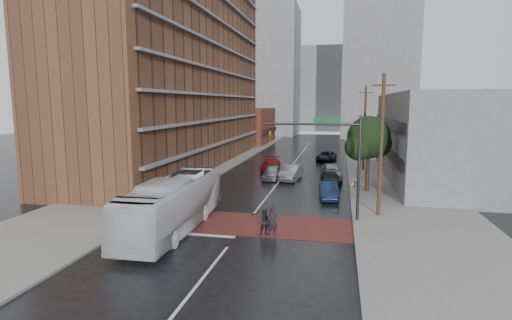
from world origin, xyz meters
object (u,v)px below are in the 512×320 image
Objects in this scene: pedestrian_b at (265,222)px; car_travel_c at (271,165)px; car_travel_b at (291,173)px; car_parked_far at (331,171)px; car_parked_mid at (331,178)px; suv_travel at (326,156)px; car_parked_near at (329,191)px; transit_bus at (174,204)px; pedestrian_a at (272,221)px; car_travel_a at (272,172)px.

car_travel_c is (-3.66, 23.01, -0.06)m from pedestrian_b.
car_parked_far is (4.11, 1.89, 0.02)m from car_travel_b.
pedestrian_b is 0.36× the size of car_parked_mid.
suv_travel is at bearing 86.85° from car_parked_mid.
car_parked_far is (0.00, 9.54, 0.13)m from car_parked_near.
pedestrian_b is 0.33× the size of car_travel_b.
suv_travel is 16.28m from car_parked_mid.
car_travel_b is (5.26, 18.11, -0.88)m from transit_bus.
car_travel_c is 14.62m from car_parked_near.
transit_bus is at bearing 167.17° from pedestrian_b.
suv_travel is at bearing 81.15° from pedestrian_a.
car_travel_a reaches higher than suv_travel.
car_travel_b reaches higher than car_travel_c.
transit_bus reaches higher than car_parked_mid.
car_parked_near is (0.97, -22.34, 0.00)m from suv_travel.
car_travel_a is at bearing -101.92° from suv_travel.
car_parked_mid is (3.07, 16.36, -0.27)m from pedestrian_a.
car_parked_near is at bearing 46.49° from transit_bus.
car_parked_far is at bearing 65.35° from pedestrian_b.
car_parked_far is (0.00, 3.46, 0.17)m from car_parked_mid.
car_travel_a reaches higher than car_parked_mid.
car_travel_b reaches higher than car_travel_a.
car_travel_b is at bearing -62.45° from car_travel_c.
car_travel_b is 1.01× the size of car_parked_far.
car_parked_far is (6.13, 1.79, 0.09)m from car_travel_a.
car_parked_near is 0.94× the size of car_parked_mid.
transit_bus reaches higher than pedestrian_a.
car_parked_near is at bearing 56.55° from pedestrian_b.
pedestrian_b is (-0.44, 0.00, -0.11)m from pedestrian_a.
car_parked_near reaches higher than car_parked_mid.
car_travel_a is at bearing -173.86° from car_parked_far.
car_parked_far is (3.07, 19.81, -0.10)m from pedestrian_a.
pedestrian_b reaches higher than car_parked_mid.
transit_bus is at bearing -96.83° from suv_travel.
car_travel_c is (-4.10, 23.01, -0.17)m from pedestrian_a.
transit_bus is 2.85× the size of car_travel_a.
car_travel_b is (-1.05, 17.93, -0.12)m from pedestrian_a.
car_parked_far is at bearing 63.25° from transit_bus.
transit_bus is 23.32m from car_travel_c.
car_travel_a is at bearing 83.67° from pedestrian_b.
car_travel_a is 9.88m from car_parked_near.
car_travel_b is at bearing -165.50° from car_parked_far.
car_travel_c is (-1.04, 4.99, 0.02)m from car_travel_a.
transit_bus reaches higher than car_travel_b.
pedestrian_a is at bearing -108.94° from car_parked_far.
car_parked_near is (4.11, -7.65, -0.11)m from car_travel_b.
car_travel_b is at bearing 152.54° from car_parked_mid.
car_parked_mid is at bearing -14.27° from car_travel_a.
suv_travel is 1.03× the size of car_parked_far.
car_travel_b is (2.01, -0.10, 0.07)m from car_travel_a.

